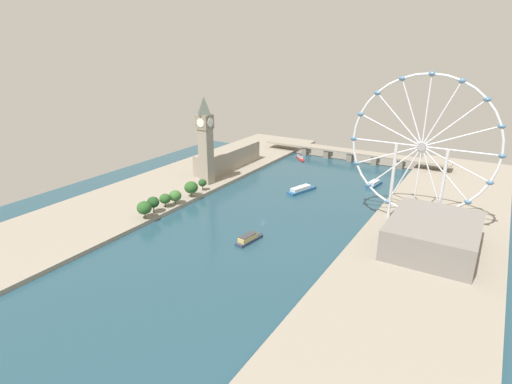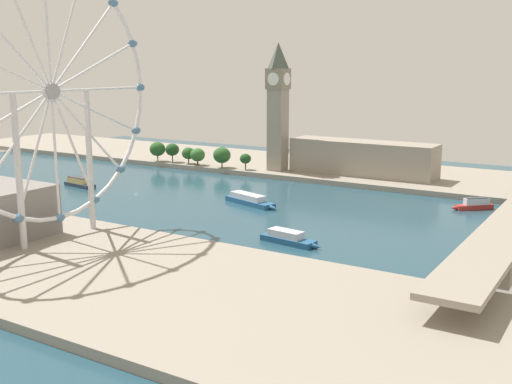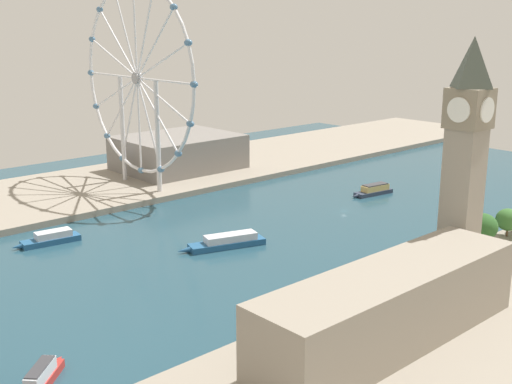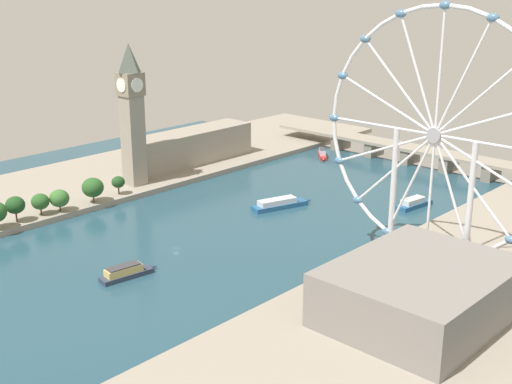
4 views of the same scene
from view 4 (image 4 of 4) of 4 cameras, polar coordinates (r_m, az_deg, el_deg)
name	(u,v)px [view 4 (image 4 of 4)]	position (r m, az deg, el deg)	size (l,w,h in m)	color
ground_plane	(176,248)	(315.27, -6.64, -4.64)	(399.65, 399.65, 0.00)	#234756
riverbank_left	(42,192)	(404.71, -17.27, -0.03)	(90.00, 520.00, 3.00)	gray
riverbank_right	(394,331)	(246.30, 11.33, -11.21)	(90.00, 520.00, 3.00)	gray
clock_tower	(132,113)	(393.03, -10.23, 6.48)	(12.83, 12.83, 79.83)	gray
parliament_block	(190,147)	(441.41, -5.48, 3.74)	(22.00, 89.73, 20.71)	gray
tree_row_embankment	(50,198)	(360.99, -16.64, -0.52)	(12.70, 80.87, 13.51)	#513823
ferris_wheel	(435,137)	(275.73, 14.56, 4.40)	(101.64, 3.20, 106.43)	silver
riverside_hall	(421,292)	(249.43, 13.46, -8.05)	(52.15, 65.73, 19.68)	gray
river_bridge	(410,151)	(461.01, 12.64, 3.33)	(211.65, 17.57, 11.30)	gray
tour_boat_0	(414,203)	(376.18, 12.95, -0.90)	(9.69, 27.40, 5.14)	#235684
tour_boat_1	(126,272)	(288.22, -10.71, -6.54)	(9.33, 26.26, 5.55)	#2D384C
tour_boat_2	(322,154)	(467.91, 5.51, 3.16)	(17.23, 18.07, 5.81)	#B22D28
tour_boat_3	(280,204)	(365.28, 1.97, -0.99)	(16.54, 35.94, 5.27)	#235684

